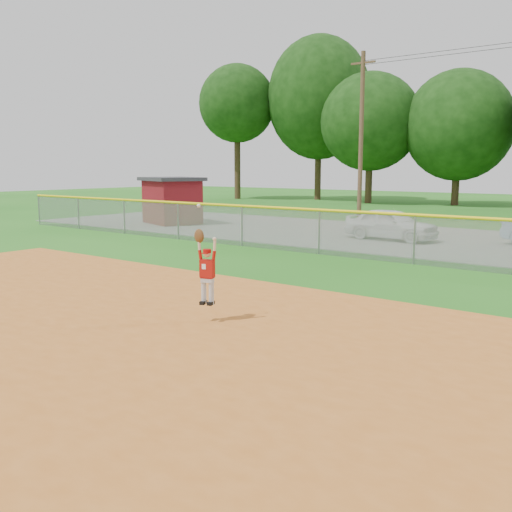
{
  "coord_description": "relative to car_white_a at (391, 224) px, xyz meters",
  "views": [
    {
      "loc": [
        6.53,
        -6.46,
        2.92
      ],
      "look_at": [
        -0.52,
        2.8,
        1.1
      ],
      "focal_mm": 40.0,
      "sensor_mm": 36.0,
      "label": 1
    }
  ],
  "objects": [
    {
      "name": "utility_shed",
      "position": [
        -11.88,
        -0.54,
        0.57
      ],
      "size": [
        3.87,
        3.44,
        2.41
      ],
      "color": "#600D12",
      "rests_on": "ground"
    },
    {
      "name": "outfield_fence",
      "position": [
        2.96,
        -4.93,
        0.22
      ],
      "size": [
        40.06,
        0.1,
        1.55
      ],
      "color": "gray",
      "rests_on": "ground"
    },
    {
      "name": "ballplayer",
      "position": [
        2.42,
        -13.64,
        0.41
      ],
      "size": [
        0.47,
        0.25,
        1.88
      ],
      "color": "silver",
      "rests_on": "ground"
    },
    {
      "name": "car_white_a",
      "position": [
        0.0,
        0.0,
        0.0
      ],
      "size": [
        3.8,
        1.7,
        1.27
      ],
      "primitive_type": "imported",
      "rotation": [
        0.0,
        0.0,
        1.51
      ],
      "color": "white",
      "rests_on": "parking_strip"
    },
    {
      "name": "ground",
      "position": [
        2.96,
        -14.93,
        -0.66
      ],
      "size": [
        120.0,
        120.0,
        0.0
      ],
      "primitive_type": "plane",
      "color": "#206216",
      "rests_on": "ground"
    },
    {
      "name": "parking_strip",
      "position": [
        2.96,
        1.07,
        -0.65
      ],
      "size": [
        44.0,
        10.0,
        0.03
      ],
      "primitive_type": "cube",
      "color": "slate",
      "rests_on": "ground"
    },
    {
      "name": "clay_infield",
      "position": [
        2.96,
        -17.93,
        -0.64
      ],
      "size": [
        24.0,
        16.0,
        0.04
      ],
      "primitive_type": "cube",
      "color": "#B15E20",
      "rests_on": "ground"
    }
  ]
}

